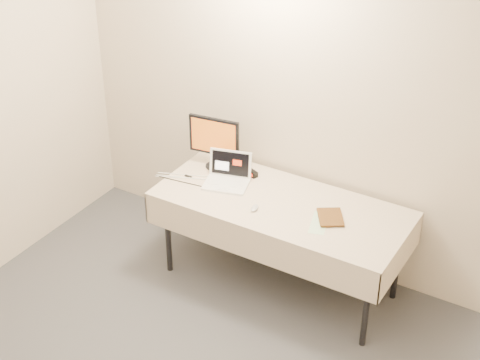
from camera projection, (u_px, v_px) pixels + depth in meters
The scene contains 9 objects.
back_wall at pixel (313, 103), 5.34m from camera, with size 4.00×0.10×2.70m, color beige.
table at pixel (281, 210), 5.35m from camera, with size 1.86×0.81×0.74m.
laptop at pixel (228, 176), 5.53m from camera, with size 0.39×0.35×0.23m.
monitor at pixel (214, 139), 5.64m from camera, with size 0.41×0.16×0.42m.
book at pixel (319, 205), 5.08m from camera, with size 0.17×0.02×0.23m, color brown.
alarm_clock at pixel (252, 173), 5.64m from camera, with size 0.11×0.08×0.04m.
clicker at pixel (255, 208), 5.24m from camera, with size 0.05×0.10×0.02m, color #B3B3B5.
paper_form at pixel (319, 223), 5.10m from camera, with size 0.11×0.28×0.00m, color #BFE7B8.
usb_dongle at pixel (188, 176), 5.63m from camera, with size 0.06×0.02×0.01m, color black.
Camera 1 is at (2.04, -1.95, 3.62)m, focal length 55.00 mm.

